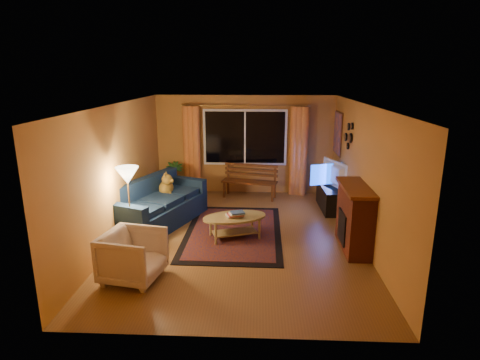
{
  "coord_description": "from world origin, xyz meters",
  "views": [
    {
      "loc": [
        0.35,
        -7.1,
        3.05
      ],
      "look_at": [
        0.0,
        0.3,
        1.05
      ],
      "focal_mm": 30.0,
      "sensor_mm": 36.0,
      "label": 1
    }
  ],
  "objects_px": {
    "armchair": "(133,254)",
    "floor_lamp": "(130,207)",
    "coffee_table": "(235,227)",
    "tv_console": "(330,198)",
    "bench": "(249,190)",
    "sofa": "(159,203)"
  },
  "relations": [
    {
      "from": "armchair",
      "to": "coffee_table",
      "type": "bearing_deg",
      "value": -30.25
    },
    {
      "from": "sofa",
      "to": "armchair",
      "type": "xyz_separation_m",
      "value": [
        0.17,
        -2.28,
        -0.04
      ]
    },
    {
      "from": "armchair",
      "to": "floor_lamp",
      "type": "relative_size",
      "value": 0.57
    },
    {
      "from": "armchair",
      "to": "tv_console",
      "type": "height_order",
      "value": "armchair"
    },
    {
      "from": "floor_lamp",
      "to": "tv_console",
      "type": "height_order",
      "value": "floor_lamp"
    },
    {
      "from": "sofa",
      "to": "tv_console",
      "type": "relative_size",
      "value": 1.82
    },
    {
      "from": "bench",
      "to": "coffee_table",
      "type": "xyz_separation_m",
      "value": [
        -0.22,
        -2.56,
        0.02
      ]
    },
    {
      "from": "sofa",
      "to": "coffee_table",
      "type": "distance_m",
      "value": 1.74
    },
    {
      "from": "armchair",
      "to": "floor_lamp",
      "type": "bearing_deg",
      "value": 29.51
    },
    {
      "from": "sofa",
      "to": "coffee_table",
      "type": "xyz_separation_m",
      "value": [
        1.6,
        -0.64,
        -0.24
      ]
    },
    {
      "from": "sofa",
      "to": "coffee_table",
      "type": "bearing_deg",
      "value": -0.09
    },
    {
      "from": "bench",
      "to": "tv_console",
      "type": "distance_m",
      "value": 2.02
    },
    {
      "from": "coffee_table",
      "to": "armchair",
      "type": "bearing_deg",
      "value": -131.1
    },
    {
      "from": "tv_console",
      "to": "bench",
      "type": "bearing_deg",
      "value": 156.26
    },
    {
      "from": "bench",
      "to": "tv_console",
      "type": "bearing_deg",
      "value": -8.89
    },
    {
      "from": "armchair",
      "to": "coffee_table",
      "type": "xyz_separation_m",
      "value": [
        1.43,
        1.64,
        -0.2
      ]
    },
    {
      "from": "bench",
      "to": "coffee_table",
      "type": "bearing_deg",
      "value": -81.61
    },
    {
      "from": "sofa",
      "to": "coffee_table",
      "type": "height_order",
      "value": "sofa"
    },
    {
      "from": "armchair",
      "to": "tv_console",
      "type": "relative_size",
      "value": 0.67
    },
    {
      "from": "armchair",
      "to": "coffee_table",
      "type": "relative_size",
      "value": 0.69
    },
    {
      "from": "sofa",
      "to": "tv_console",
      "type": "height_order",
      "value": "sofa"
    },
    {
      "from": "bench",
      "to": "armchair",
      "type": "distance_m",
      "value": 4.51
    }
  ]
}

